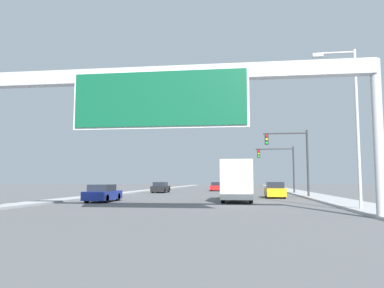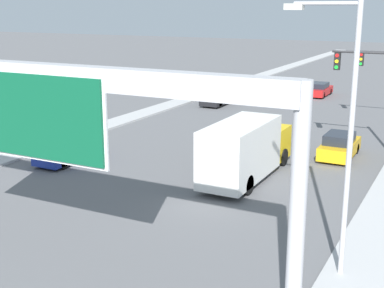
{
  "view_description": "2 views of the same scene",
  "coord_description": "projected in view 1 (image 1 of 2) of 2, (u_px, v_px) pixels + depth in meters",
  "views": [
    {
      "loc": [
        3.88,
        0.47,
        1.71
      ],
      "look_at": [
        0.0,
        29.64,
        4.54
      ],
      "focal_mm": 35.0,
      "sensor_mm": 36.0,
      "label": 1
    },
    {
      "loc": [
        13.44,
        5.37,
        8.9
      ],
      "look_at": [
        0.56,
        30.25,
        1.67
      ],
      "focal_mm": 50.0,
      "sensor_mm": 36.0,
      "label": 2
    }
  ],
  "objects": [
    {
      "name": "sign_gantry",
      "position": [
        160.0,
        94.0,
        18.1
      ],
      "size": [
        20.35,
        0.73,
        7.19
      ],
      "color": "#B2B2B7",
      "rests_on": "ground"
    },
    {
      "name": "car_far_center",
      "position": [
        161.0,
        188.0,
        50.38
      ],
      "size": [
        1.77,
        4.68,
        1.43
      ],
      "color": "black",
      "rests_on": "ground"
    },
    {
      "name": "traffic_light_near_intersection",
      "position": [
        294.0,
        152.0,
        36.63
      ],
      "size": [
        4.33,
        0.32,
        6.6
      ],
      "color": "#2D2D30",
      "rests_on": "ground"
    },
    {
      "name": "truck_box_primary",
      "position": [
        237.0,
        181.0,
        29.93
      ],
      "size": [
        2.32,
        8.31,
        3.18
      ],
      "color": "yellow",
      "rests_on": "ground"
    },
    {
      "name": "street_lamp_right",
      "position": [
        352.0,
        115.0,
        21.04
      ],
      "size": [
        2.43,
        0.28,
        9.14
      ],
      "color": "#B2B2B7",
      "rests_on": "ground"
    },
    {
      "name": "car_near_right",
      "position": [
        217.0,
        187.0,
        58.72
      ],
      "size": [
        1.89,
        4.55,
        1.37
      ],
      "color": "red",
      "rests_on": "ground"
    },
    {
      "name": "sidewalk_right",
      "position": [
        290.0,
        191.0,
        57.62
      ],
      "size": [
        3.0,
        120.0,
        0.15
      ],
      "color": "#B2B2B2",
      "rests_on": "ground"
    },
    {
      "name": "car_mid_left",
      "position": [
        275.0,
        190.0,
        35.78
      ],
      "size": [
        1.75,
        4.3,
        1.52
      ],
      "color": "gold",
      "rests_on": "ground"
    },
    {
      "name": "median_strip_left",
      "position": [
        151.0,
        190.0,
        60.5
      ],
      "size": [
        2.0,
        120.0,
        0.15
      ],
      "color": "#B2B2B2",
      "rests_on": "ground"
    },
    {
      "name": "traffic_light_mid_block",
      "position": [
        281.0,
        161.0,
        46.48
      ],
      "size": [
        4.71,
        0.32,
        5.87
      ],
      "color": "#2D2D30",
      "rests_on": "ground"
    },
    {
      "name": "car_mid_right",
      "position": [
        103.0,
        194.0,
        29.4
      ],
      "size": [
        1.77,
        4.31,
        1.36
      ],
      "color": "navy",
      "rests_on": "ground"
    }
  ]
}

